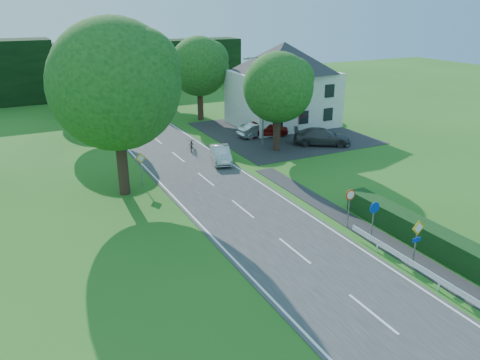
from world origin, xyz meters
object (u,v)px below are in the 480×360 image
parked_car_silver_a (257,129)px  parked_car_grey (322,137)px  streetlight (262,97)px  parked_car_red (265,128)px  moving_car (221,154)px  parasol (299,124)px  parked_car_silver_b (323,118)px  motorcycle (191,144)px

parked_car_silver_a → parked_car_grey: bearing=-148.5°
streetlight → parked_car_red: bearing=54.7°
moving_car → parasol: parasol is taller
moving_car → parasol: (10.44, 4.25, 0.44)m
moving_car → parked_car_silver_b: 16.64m
moving_car → parked_car_red: (7.27, 5.49, 0.12)m
parked_car_silver_a → parked_car_silver_b: size_ratio=0.88×
parked_car_silver_a → parked_car_silver_b: 8.74m
parked_car_red → parked_car_silver_a: parked_car_red is taller
moving_car → parked_car_red: size_ratio=0.87×
parked_car_silver_a → parked_car_grey: parked_car_grey is taller
motorcycle → parked_car_silver_a: (7.42, 1.33, 0.13)m
moving_car → streetlight: bearing=44.6°
parked_car_silver_a → parked_car_silver_b: bearing=-87.7°
motorcycle → parked_car_grey: parked_car_grey is taller
parked_car_red → parked_car_silver_a: 0.77m
motorcycle → parked_car_grey: size_ratio=0.40×
parked_car_red → parked_car_grey: (3.17, -5.08, -0.03)m
motorcycle → streetlight: bearing=9.1°
moving_car → motorcycle: size_ratio=1.92×
parked_car_grey → motorcycle: bearing=103.6°
parked_car_red → parked_car_grey: bearing=-133.6°
moving_car → motorcycle: moving_car is taller
streetlight → parked_car_red: 4.91m
streetlight → parked_car_silver_a: bearing=67.7°
streetlight → parked_car_grey: 6.70m
parked_car_silver_a → parasol: 4.18m
parked_car_red → parked_car_silver_a: bearing=94.8°
streetlight → parasol: streetlight is taller
parked_car_red → parked_car_silver_b: parked_car_red is taller
parked_car_silver_a → parked_car_grey: (3.91, -5.20, 0.08)m
parked_car_grey → moving_car: bearing=124.8°
moving_car → motorcycle: bearing=118.9°
motorcycle → parked_car_silver_b: bearing=31.3°
streetlight → parked_car_silver_b: (9.82, 4.00, -3.78)m
streetlight → parked_car_silver_b: streetlight is taller
parasol → parked_car_silver_a: bearing=160.8°
streetlight → parasol: size_ratio=3.26×
streetlight → motorcycle: (-6.26, 1.49, -3.87)m
moving_car → parked_car_grey: (10.43, 0.41, 0.09)m
parked_car_red → parasol: (3.18, -1.24, 0.32)m
parked_car_silver_a → motorcycle: bearing=94.7°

